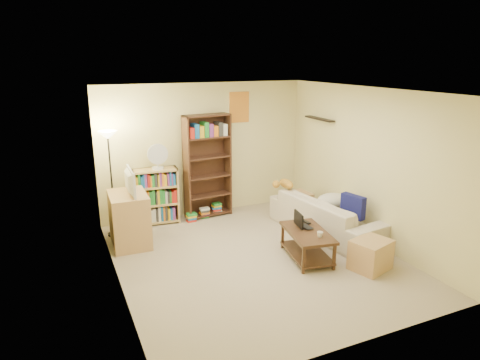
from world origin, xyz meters
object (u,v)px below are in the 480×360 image
object	(u,v)px
tabby_cat	(284,184)
laptop	(307,226)
desk_fan	(158,157)
floor_lamp	(109,153)
television	(127,182)
side_table	(297,206)
mug	(320,234)
tall_bookshelf	(208,164)
tv_stand	(129,219)
sofa	(327,216)
coffee_table	(307,241)
end_cabinet	(371,255)
short_bookshelf	(156,196)

from	to	relation	value
tabby_cat	laptop	size ratio (longest dim) A/B	1.55
laptop	desk_fan	bearing A→B (deg)	32.97
floor_lamp	television	bearing A→B (deg)	-71.53
laptop	side_table	bearing A→B (deg)	-31.91
mug	television	size ratio (longest dim) A/B	0.14
tall_bookshelf	desk_fan	bearing A→B (deg)	175.59
television	side_table	bearing A→B (deg)	-90.28
television	side_table	size ratio (longest dim) A/B	1.36
tabby_cat	tv_stand	world-z (taller)	tv_stand
tabby_cat	television	bearing A→B (deg)	177.62
laptop	floor_lamp	distance (m)	3.39
sofa	television	world-z (taller)	television
side_table	tabby_cat	bearing A→B (deg)	179.13
mug	television	distance (m)	3.08
laptop	floor_lamp	size ratio (longest dim) A/B	0.18
tall_bookshelf	floor_lamp	size ratio (longest dim) A/B	1.08
desk_fan	floor_lamp	bearing A→B (deg)	-166.31
mug	tv_stand	world-z (taller)	tv_stand
coffee_table	tall_bookshelf	xyz separation A→B (m)	(-0.73, 2.33, 0.74)
television	end_cabinet	size ratio (longest dim) A/B	1.33
end_cabinet	laptop	bearing A→B (deg)	124.41
sofa	coffee_table	size ratio (longest dim) A/B	2.13
tabby_cat	floor_lamp	distance (m)	3.10
tv_stand	floor_lamp	bearing A→B (deg)	110.43
tv_stand	floor_lamp	xyz separation A→B (m)	(-0.17, 0.50, 1.01)
floor_lamp	short_bookshelf	bearing A→B (deg)	17.82
mug	desk_fan	bearing A→B (deg)	123.62
tabby_cat	television	size ratio (longest dim) A/B	0.73
coffee_table	short_bookshelf	size ratio (longest dim) A/B	1.05
floor_lamp	side_table	world-z (taller)	floor_lamp
tv_stand	floor_lamp	distance (m)	1.13
tabby_cat	laptop	world-z (taller)	tabby_cat
coffee_table	floor_lamp	size ratio (longest dim) A/B	0.60
mug	floor_lamp	xyz separation A→B (m)	(-2.55, 2.36, 0.95)
tabby_cat	short_bookshelf	size ratio (longest dim) A/B	0.50
desk_fan	tabby_cat	bearing A→B (deg)	-21.21
tabby_cat	tv_stand	size ratio (longest dim) A/B	0.59
television	mug	bearing A→B (deg)	-126.10
coffee_table	desk_fan	world-z (taller)	desk_fan
short_bookshelf	tabby_cat	bearing A→B (deg)	-16.60
sofa	mug	distance (m)	1.26
floor_lamp	mug	bearing A→B (deg)	-42.85
mug	laptop	bearing A→B (deg)	83.12
tabby_cat	tv_stand	bearing A→B (deg)	177.62
tv_stand	desk_fan	distance (m)	1.28
coffee_table	mug	xyz separation A→B (m)	(0.04, -0.26, 0.19)
tabby_cat	end_cabinet	distance (m)	2.21
tabby_cat	coffee_table	xyz separation A→B (m)	(-0.45, -1.49, -0.44)
laptop	end_cabinet	distance (m)	1.02
mug	tv_stand	bearing A→B (deg)	141.94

